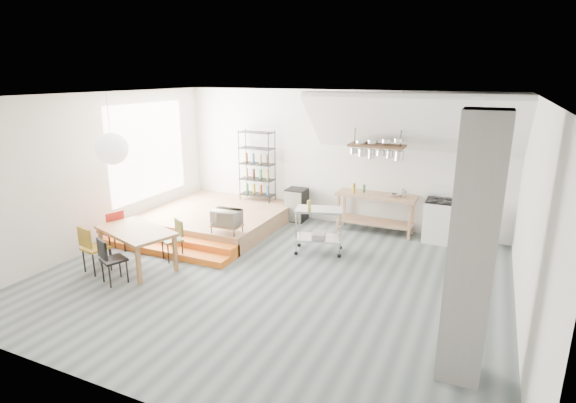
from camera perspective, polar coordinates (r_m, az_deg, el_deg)
The scene contains 26 objects.
floor at distance 8.27m, azimuth -2.08°, elevation -9.51°, with size 8.00×8.00×0.00m, color #4F5A5C.
wall_back at distance 10.89m, azimuth 6.13°, elevation 5.50°, with size 8.00×0.04×3.20m, color silver.
wall_left at distance 10.13m, azimuth -22.91°, elevation 3.55°, with size 0.04×7.00×3.20m, color silver.
wall_right at distance 6.98m, azimuth 28.66°, elevation -2.32°, with size 0.04×7.00×3.20m, color silver.
ceiling at distance 7.48m, azimuth -2.33°, elevation 13.23°, with size 8.00×7.00×0.02m, color white.
slope_ceiling at distance 9.75m, azimuth 15.35°, elevation 9.47°, with size 4.40×1.80×0.15m, color white.
window_pane at distance 11.13m, azimuth -17.32°, elevation 6.14°, with size 0.02×2.50×2.20m, color white.
platform at distance 10.99m, azimuth -9.11°, elevation -2.05°, with size 3.00×3.00×0.40m, color #966E4B.
step_lower at distance 9.58m, azimuth -15.53°, elevation -6.03°, with size 3.00×0.35×0.13m, color orange.
step_upper at distance 9.80m, azimuth -14.25°, elevation -5.00°, with size 3.00×0.35×0.27m, color orange.
concrete_column at distance 5.52m, azimuth 22.29°, elevation -5.98°, with size 0.50×0.50×3.20m, color gray.
kitchen_counter at distance 10.49m, azimuth 11.06°, elevation -0.58°, with size 1.80×0.60×0.91m.
stove at distance 10.33m, azimuth 18.58°, elevation -2.23°, with size 0.60×0.60×1.18m.
pot_rack at distance 9.98m, azimuth 11.31°, elevation 6.53°, with size 1.20×0.50×1.43m.
wire_shelving at distance 11.45m, azimuth -3.95°, elevation 4.68°, with size 0.88×0.38×1.80m.
microwave_shelf at distance 9.32m, azimuth -7.77°, elevation -3.05°, with size 0.60×0.40×0.16m.
paper_lantern at distance 9.07m, azimuth -21.46°, elevation 6.26°, with size 0.60×0.60×0.60m, color white.
dining_table at distance 8.91m, azimuth -18.75°, elevation -3.87°, with size 1.76×1.32×0.74m.
chair_mustard at distance 8.96m, azimuth -23.68°, elevation -5.12°, with size 0.49×0.49×0.90m.
chair_black at distance 8.40m, azimuth -21.75°, elevation -6.56°, with size 0.50×0.50×0.84m.
chair_olive at distance 9.13m, azimuth -14.19°, elevation -4.27°, with size 0.49×0.49×0.79m.
chair_red at distance 9.77m, azimuth -21.34°, elevation -3.17°, with size 0.48×0.48×0.90m.
rolling_cart at distance 9.15m, azimuth 3.96°, elevation -2.90°, with size 1.05×0.76×0.94m.
mini_fridge at distance 11.20m, azimuth 1.10°, elevation -0.39°, with size 0.48×0.48×0.81m, color black.
microwave at distance 9.26m, azimuth -7.81°, elevation -2.00°, with size 0.58×0.39×0.32m, color beige.
bowl at distance 10.28m, azimuth 13.27°, elevation 0.77°, with size 0.24×0.24×0.06m, color silver.
Camera 1 is at (3.37, -6.67, 3.54)m, focal length 28.00 mm.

